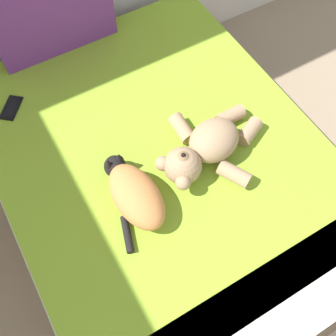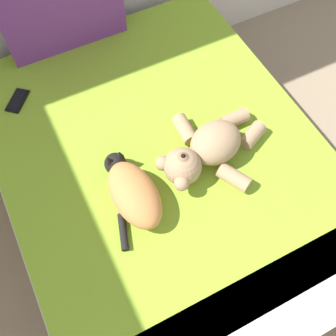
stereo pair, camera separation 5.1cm
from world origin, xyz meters
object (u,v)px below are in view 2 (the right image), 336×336
at_px(patterned_cushion, 60,5).
at_px(cat, 132,191).
at_px(teddy_bear, 206,150).
at_px(bed, 163,178).
at_px(cell_phone, 18,101).

bearing_deg(patterned_cushion, cat, -94.71).
bearing_deg(teddy_bear, patterned_cushion, 106.32).
relative_size(bed, cell_phone, 12.25).
relative_size(bed, cat, 4.56).
bearing_deg(cat, teddy_bear, 5.29).
height_order(cat, cell_phone, cat).
bearing_deg(cell_phone, patterned_cushion, 36.16).
height_order(teddy_bear, cell_phone, teddy_bear).
xyz_separation_m(bed, teddy_bear, (0.16, -0.11, 0.32)).
height_order(bed, cell_phone, cell_phone).
distance_m(cat, teddy_bear, 0.38).
distance_m(patterned_cushion, teddy_bear, 1.06).
relative_size(cat, cell_phone, 2.69).
height_order(patterned_cushion, cat, patterned_cushion).
relative_size(bed, teddy_bear, 3.44).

